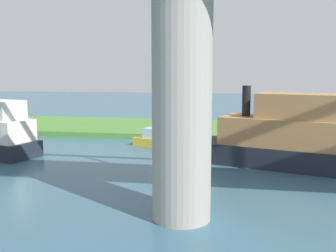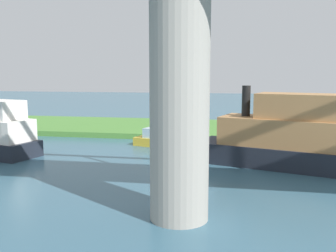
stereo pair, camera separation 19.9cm
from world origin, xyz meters
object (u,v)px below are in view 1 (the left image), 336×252
mooring_post (252,131)px  motorboat_white (282,137)px  houseboat_blue (159,140)px  marker_buoy (191,192)px  person_on_bank (176,123)px  bridge_pylon (182,94)px

mooring_post → motorboat_white: motorboat_white is taller
houseboat_blue → marker_buoy: (-4.16, 12.50, -0.28)m
motorboat_white → person_on_bank: bearing=-52.0°
mooring_post → houseboat_blue: houseboat_blue is taller
bridge_pylon → mooring_post: bearing=-100.5°
person_on_bank → houseboat_blue: bearing=85.5°
person_on_bank → houseboat_blue: (0.46, 5.91, -0.68)m
bridge_pylon → houseboat_blue: (4.09, -15.43, -4.66)m
houseboat_blue → mooring_post: bearing=-156.0°
motorboat_white → houseboat_blue: 10.60m
marker_buoy → houseboat_blue: bearing=-71.6°
motorboat_white → marker_buoy: size_ratio=21.32×
person_on_bank → motorboat_white: 14.11m
person_on_bank → marker_buoy: size_ratio=2.78×
bridge_pylon → marker_buoy: bearing=-91.3°
person_on_bank → marker_buoy: bearing=101.4°
person_on_bank → marker_buoy: person_on_bank is taller
mooring_post → motorboat_white: 8.77m
mooring_post → motorboat_white: (-1.55, 8.57, 0.96)m
person_on_bank → mooring_post: person_on_bank is taller
bridge_pylon → person_on_bank: (3.63, -21.33, -3.98)m
mooring_post → motorboat_white: bearing=100.3°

